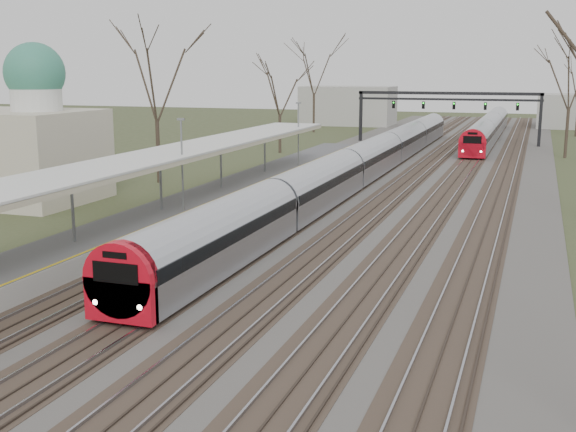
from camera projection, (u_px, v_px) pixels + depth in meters
name	position (u px, v px, depth m)	size (l,w,h in m)	color
track_bed	(399.00, 181.00, 56.46)	(24.00, 160.00, 0.22)	#474442
platform	(190.00, 207.00, 43.15)	(3.50, 69.00, 1.00)	#9E9B93
canopy	(150.00, 159.00, 38.29)	(4.10, 50.00, 3.11)	slate
dome_building	(18.00, 146.00, 47.03)	(10.00, 8.00, 10.30)	beige
signal_gantry	(448.00, 102.00, 83.25)	(21.00, 0.59, 6.08)	black
tree_west_far	(155.00, 77.00, 53.92)	(5.50, 5.50, 11.33)	#2D231C
train_near	(369.00, 159.00, 58.45)	(2.62, 75.21, 3.05)	#AAACB5
train_far	(488.00, 128.00, 89.24)	(2.62, 45.21, 3.05)	#AAACB5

